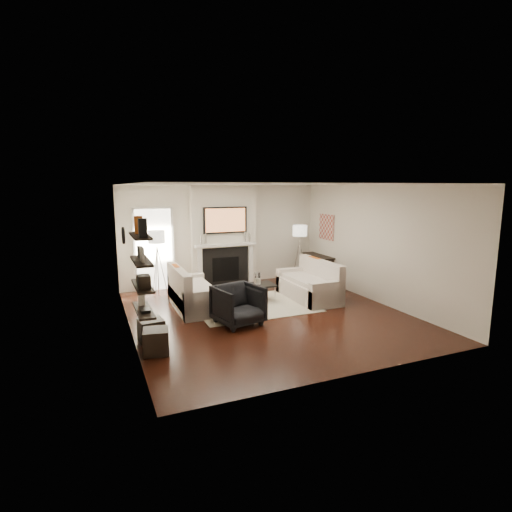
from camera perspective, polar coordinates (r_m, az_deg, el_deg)
name	(u,v)px	position (r m, az deg, el deg)	size (l,w,h in m)	color
room_envelope	(267,251)	(8.19, 1.62, 0.72)	(6.00, 6.00, 6.00)	black
chimney_breast	(224,235)	(10.85, -4.64, 2.94)	(1.80, 0.25, 2.70)	silver
fireplace_surround	(226,266)	(10.85, -4.36, -1.49)	(1.30, 0.02, 1.04)	black
firebox	(226,269)	(10.86, -4.35, -1.86)	(0.75, 0.02, 0.65)	black
mantel_pilaster_l	(200,268)	(10.62, -8.00, -1.65)	(0.12, 0.08, 1.10)	white
mantel_pilaster_r	(251,264)	(11.06, -0.77, -1.09)	(0.12, 0.08, 1.10)	white
mantel_shelf	(226,245)	(10.70, -4.32, 1.61)	(1.70, 0.18, 0.07)	white
tv_body	(225,220)	(10.65, -4.41, 5.14)	(1.20, 0.06, 0.70)	black
tv_screen	(226,220)	(10.62, -4.35, 5.13)	(1.10, 0.01, 0.62)	#BF723F
candlestick_l_tall	(206,239)	(10.53, -7.19, 2.44)	(0.04, 0.04, 0.30)	silver
candlestick_l_short	(201,240)	(10.50, -7.87, 2.24)	(0.04, 0.04, 0.24)	silver
candlestick_r_tall	(245,237)	(10.87, -1.60, 2.74)	(0.04, 0.04, 0.30)	silver
candlestick_r_short	(249,238)	(10.92, -0.96, 2.62)	(0.04, 0.04, 0.24)	silver
hallway_panel	(154,250)	(10.57, -14.37, 0.84)	(0.90, 0.02, 2.10)	white
door_trim_l	(135,251)	(10.50, -16.95, 0.66)	(0.06, 0.06, 2.16)	white
door_trim_r	(173,249)	(10.63, -11.80, 0.99)	(0.06, 0.06, 2.16)	white
door_trim_top	(152,208)	(10.45, -14.61, 6.68)	(1.02, 0.06, 0.06)	white
rug	(253,306)	(9.07, -0.40, -7.10)	(2.60, 2.00, 0.01)	beige
loveseat_left_base	(195,299)	(8.95, -8.76, -6.09)	(0.85, 1.80, 0.42)	beige
loveseat_left_back	(179,287)	(8.79, -10.94, -4.31)	(0.18, 1.80, 0.80)	beige
loveseat_left_arm_n	(204,305)	(8.17, -7.39, -6.95)	(0.85, 0.18, 0.60)	beige
loveseat_left_arm_s	(186,287)	(9.68, -9.94, -4.34)	(0.85, 0.18, 0.60)	beige
loveseat_left_cushion	(197,287)	(8.89, -8.49, -4.45)	(0.63, 1.44, 0.10)	beige
pillow_left_orange	(176,275)	(9.03, -11.38, -2.61)	(0.10, 0.42, 0.42)	#B75216
pillow_left_charcoal	(182,281)	(8.46, -10.56, -3.50)	(0.10, 0.40, 0.40)	black
loveseat_right_base	(308,290)	(9.64, 7.47, -4.89)	(0.85, 1.80, 0.42)	beige
loveseat_right_back	(321,276)	(9.74, 9.22, -2.87)	(0.18, 1.80, 0.80)	beige
loveseat_right_arm_n	(327,295)	(8.96, 10.09, -5.51)	(0.85, 0.18, 0.60)	beige
loveseat_right_arm_s	(292,280)	(10.31, 5.22, -3.36)	(0.85, 0.18, 0.60)	beige
loveseat_right_cushion	(307,280)	(9.56, 7.24, -3.41)	(0.63, 1.44, 0.10)	beige
pillow_right_orange	(314,266)	(9.95, 8.34, -1.38)	(0.10, 0.42, 0.42)	#B75216
pillow_right_charcoal	(328,271)	(9.45, 10.21, -2.09)	(0.10, 0.40, 0.40)	black
coffee_table	(251,286)	(9.22, -0.66, -4.27)	(1.10, 0.55, 0.04)	black
coffee_leg_nw	(234,299)	(8.91, -3.13, -6.20)	(0.02, 0.02, 0.38)	silver
coffee_leg_ne	(275,295)	(9.27, 2.73, -5.54)	(0.02, 0.02, 0.38)	silver
coffee_leg_sw	(228,294)	(9.31, -4.04, -5.50)	(0.02, 0.02, 0.38)	silver
coffee_leg_se	(267,290)	(9.66, 1.61, -4.91)	(0.02, 0.02, 0.38)	silver
hurricane_glass	(257,278)	(9.24, 0.20, -3.22)	(0.16, 0.16, 0.28)	white
hurricane_candle	(257,281)	(9.25, 0.20, -3.61)	(0.10, 0.10, 0.14)	white
copper_bowl	(241,285)	(9.12, -2.12, -4.14)	(0.33, 0.33, 0.06)	#A8621C
armchair	(238,303)	(7.80, -2.53, -6.73)	(0.83, 0.77, 0.85)	black
lamp_left_post	(158,271)	(10.16, -13.84, -2.08)	(0.02, 0.02, 1.20)	silver
lamp_left_shade	(156,237)	(10.02, -14.04, 2.68)	(0.40, 0.40, 0.30)	white
lamp_left_leg_a	(162,271)	(10.17, -13.23, -2.04)	(0.02, 0.02, 1.25)	silver
lamp_left_leg_b	(155,270)	(10.24, -14.23, -2.00)	(0.02, 0.02, 1.25)	silver
lamp_left_leg_c	(156,272)	(10.06, -14.06, -2.21)	(0.02, 0.02, 1.25)	silver
lamp_right_post	(299,261)	(11.29, 6.20, -0.67)	(0.02, 0.02, 1.20)	silver
lamp_right_shade	(300,231)	(11.17, 6.28, 3.62)	(0.40, 0.40, 0.30)	white
lamp_right_leg_a	(303,260)	(11.34, 6.69, -0.63)	(0.02, 0.02, 1.25)	silver
lamp_right_leg_b	(296,260)	(11.35, 5.73, -0.61)	(0.02, 0.02, 1.25)	silver
lamp_right_leg_c	(299,261)	(11.18, 6.19, -0.77)	(0.02, 0.02, 1.25)	silver
console_top	(318,256)	(11.39, 8.88, 0.03)	(0.35, 1.20, 0.04)	black
console_leg_n	(329,273)	(11.01, 10.33, -2.34)	(0.30, 0.04, 0.71)	black
console_leg_s	(308,265)	(11.92, 7.46, -1.33)	(0.30, 0.04, 0.71)	black
wall_art	(327,227)	(11.25, 10.06, 4.09)	(0.03, 0.70, 0.70)	#AE6957
shelf_bottom	(144,310)	(6.70, -15.73, -7.45)	(0.25, 1.00, 0.04)	black
shelf_lower	(143,286)	(6.59, -15.89, -4.13)	(0.25, 1.00, 0.04)	black
shelf_upper	(141,261)	(6.51, -16.06, -0.71)	(0.25, 1.00, 0.04)	black
shelf_top	(140,236)	(6.45, -16.23, 2.79)	(0.25, 1.00, 0.04)	black
decor_magfile_a	(143,228)	(6.06, -15.88, 3.87)	(0.12, 0.10, 0.28)	black
decor_magfile_b	(139,225)	(6.57, -16.43, 4.28)	(0.12, 0.10, 0.28)	#B75216
decor_frame_a	(142,254)	(6.37, -15.98, 0.23)	(0.04, 0.30, 0.22)	white
decor_frame_b	(139,252)	(6.74, -16.36, 0.56)	(0.04, 0.22, 0.18)	black
decor_wine_rack	(144,282)	(6.35, -15.70, -3.55)	(0.18, 0.25, 0.20)	black
decor_box_small	(141,279)	(6.73, -16.09, -3.18)	(0.15, 0.12, 0.12)	black
decor_books	(145,311)	(6.52, -15.56, -7.52)	(0.14, 0.20, 0.05)	black
decor_box_tall	(142,300)	(6.91, -16.04, -6.01)	(0.10, 0.10, 0.18)	white
clock_rim	(123,235)	(8.34, -18.43, 2.81)	(0.34, 0.34, 0.04)	black
clock_face	(125,235)	(8.35, -18.26, 2.82)	(0.29, 0.29, 0.01)	white
ottoman_near	(151,331)	(7.24, -14.74, -10.27)	(0.40, 0.40, 0.40)	black
ottoman_far	(156,341)	(6.75, -14.09, -11.75)	(0.40, 0.40, 0.40)	black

